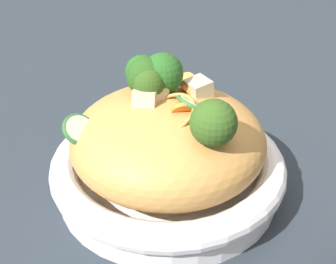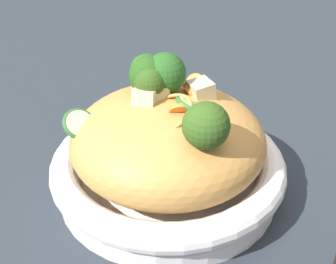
# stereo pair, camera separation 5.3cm
# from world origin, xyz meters

# --- Properties ---
(ground_plane) EXTENTS (3.00, 3.00, 0.00)m
(ground_plane) POSITION_xyz_m (0.00, 0.00, 0.00)
(ground_plane) COLOR #262E36
(serving_bowl) EXTENTS (0.29, 0.29, 0.05)m
(serving_bowl) POSITION_xyz_m (0.00, 0.00, 0.03)
(serving_bowl) COLOR white
(serving_bowl) RESTS_ON ground_plane
(noodle_heap) EXTENTS (0.23, 0.23, 0.12)m
(noodle_heap) POSITION_xyz_m (-0.00, -0.00, 0.07)
(noodle_heap) COLOR #C48A45
(noodle_heap) RESTS_ON serving_bowl
(broccoli_florets) EXTENTS (0.08, 0.18, 0.07)m
(broccoli_florets) POSITION_xyz_m (0.00, 0.00, 0.14)
(broccoli_florets) COLOR #9BB36F
(broccoli_florets) RESTS_ON serving_bowl
(carrot_coins) EXTENTS (0.11, 0.11, 0.04)m
(carrot_coins) POSITION_xyz_m (0.03, 0.02, 0.12)
(carrot_coins) COLOR orange
(carrot_coins) RESTS_ON serving_bowl
(zucchini_slices) EXTENTS (0.15, 0.11, 0.05)m
(zucchini_slices) POSITION_xyz_m (-0.03, 0.00, 0.11)
(zucchini_slices) COLOR beige
(zucchini_slices) RESTS_ON serving_bowl
(chicken_chunks) EXTENTS (0.10, 0.04, 0.03)m
(chicken_chunks) POSITION_xyz_m (0.01, 0.01, 0.13)
(chicken_chunks) COLOR beige
(chicken_chunks) RESTS_ON serving_bowl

